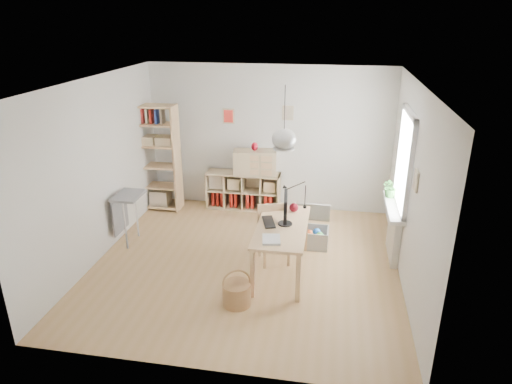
% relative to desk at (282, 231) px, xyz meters
% --- Properties ---
extents(ground, '(4.50, 4.50, 0.00)m').
position_rel_desk_xyz_m(ground, '(-0.55, 0.15, -0.66)').
color(ground, tan).
rests_on(ground, ground).
extents(room_shell, '(4.50, 4.50, 4.50)m').
position_rel_desk_xyz_m(room_shell, '(-0.00, 0.00, 1.34)').
color(room_shell, white).
rests_on(room_shell, ground).
extents(window_unit, '(0.07, 1.16, 1.46)m').
position_rel_desk_xyz_m(window_unit, '(1.68, 0.75, 0.89)').
color(window_unit, white).
rests_on(window_unit, ground).
extents(radiator, '(0.10, 0.80, 0.80)m').
position_rel_desk_xyz_m(radiator, '(1.64, 0.75, -0.26)').
color(radiator, silver).
rests_on(radiator, ground).
extents(windowsill, '(0.22, 1.20, 0.06)m').
position_rel_desk_xyz_m(windowsill, '(1.59, 0.75, 0.17)').
color(windowsill, white).
rests_on(windowsill, radiator).
extents(desk, '(0.70, 1.50, 0.75)m').
position_rel_desk_xyz_m(desk, '(0.00, 0.00, 0.00)').
color(desk, '#E1B881').
rests_on(desk, ground).
extents(cube_shelf, '(1.40, 0.38, 0.72)m').
position_rel_desk_xyz_m(cube_shelf, '(-1.02, 2.23, -0.36)').
color(cube_shelf, tan).
rests_on(cube_shelf, ground).
extents(tall_bookshelf, '(0.80, 0.38, 2.00)m').
position_rel_desk_xyz_m(tall_bookshelf, '(-2.59, 1.95, 0.43)').
color(tall_bookshelf, '#E1B881').
rests_on(tall_bookshelf, ground).
extents(side_table, '(0.40, 0.55, 0.85)m').
position_rel_desk_xyz_m(side_table, '(-2.59, 0.50, 0.01)').
color(side_table, gray).
rests_on(side_table, ground).
extents(chair, '(0.55, 0.55, 0.87)m').
position_rel_desk_xyz_m(chair, '(-0.17, 0.34, -0.16)').
color(chair, gray).
rests_on(chair, ground).
extents(wicker_basket, '(0.37, 0.37, 0.51)m').
position_rel_desk_xyz_m(wicker_basket, '(-0.47, -0.89, -0.49)').
color(wicker_basket, '#A17949').
rests_on(wicker_basket, ground).
extents(storage_chest, '(0.60, 0.67, 0.62)m').
position_rel_desk_xyz_m(storage_chest, '(0.37, 0.95, -0.45)').
color(storage_chest, '#AFAFAB').
rests_on(storage_chest, ground).
extents(monitor, '(0.20, 0.51, 0.44)m').
position_rel_desk_xyz_m(monitor, '(0.04, 0.05, 0.34)').
color(monitor, black).
rests_on(monitor, desk).
extents(keyboard, '(0.26, 0.43, 0.02)m').
position_rel_desk_xyz_m(keyboard, '(-0.20, 0.06, 0.10)').
color(keyboard, black).
rests_on(keyboard, desk).
extents(task_lamp, '(0.37, 0.14, 0.39)m').
position_rel_desk_xyz_m(task_lamp, '(0.09, 0.62, 0.36)').
color(task_lamp, black).
rests_on(task_lamp, desk).
extents(yarn_ball, '(0.14, 0.14, 0.14)m').
position_rel_desk_xyz_m(yarn_ball, '(0.12, 0.50, 0.16)').
color(yarn_ball, '#540B12').
rests_on(yarn_ball, desk).
extents(paper_tray, '(0.28, 0.33, 0.03)m').
position_rel_desk_xyz_m(paper_tray, '(-0.09, -0.47, 0.11)').
color(paper_tray, white).
rests_on(paper_tray, desk).
extents(drawer_chest, '(0.83, 0.47, 0.45)m').
position_rel_desk_xyz_m(drawer_chest, '(-0.78, 2.19, 0.29)').
color(drawer_chest, tan).
rests_on(drawer_chest, cube_shelf).
extents(red_vase, '(0.13, 0.13, 0.16)m').
position_rel_desk_xyz_m(red_vase, '(-0.78, 2.19, 0.59)').
color(red_vase, maroon).
rests_on(red_vase, drawer_chest).
extents(potted_plant, '(0.34, 0.31, 0.32)m').
position_rel_desk_xyz_m(potted_plant, '(1.57, 1.09, 0.36)').
color(potted_plant, '#296124').
rests_on(potted_plant, windowsill).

